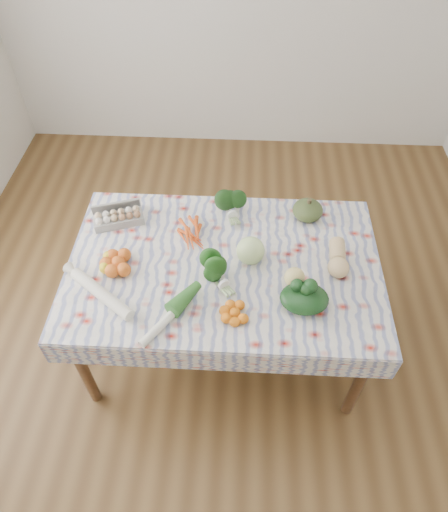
% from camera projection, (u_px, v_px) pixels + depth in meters
% --- Properties ---
extents(ground, '(4.50, 4.50, 0.00)m').
position_uv_depth(ground, '(224.00, 339.00, 2.99)').
color(ground, brown).
rests_on(ground, ground).
extents(dining_table, '(1.60, 1.00, 0.75)m').
position_uv_depth(dining_table, '(224.00, 273.00, 2.48)').
color(dining_table, brown).
rests_on(dining_table, ground).
extents(tablecloth, '(1.66, 1.06, 0.01)m').
position_uv_depth(tablecloth, '(224.00, 264.00, 2.42)').
color(tablecloth, silver).
rests_on(tablecloth, dining_table).
extents(egg_carton, '(0.30, 0.19, 0.07)m').
position_uv_depth(egg_carton, '(119.00, 219.00, 2.59)').
color(egg_carton, '#9D9D98').
rests_on(egg_carton, tablecloth).
extents(carrot_bunch, '(0.24, 0.23, 0.03)m').
position_uv_depth(carrot_bunch, '(191.00, 234.00, 2.54)').
color(carrot_bunch, '#EE581B').
rests_on(carrot_bunch, tablecloth).
extents(kale_bunch, '(0.20, 0.19, 0.14)m').
position_uv_depth(kale_bunch, '(230.00, 205.00, 2.61)').
color(kale_bunch, '#183B13').
rests_on(kale_bunch, tablecloth).
extents(kabocha_squash, '(0.20, 0.20, 0.11)m').
position_uv_depth(kabocha_squash, '(308.00, 210.00, 2.61)').
color(kabocha_squash, '#425328').
rests_on(kabocha_squash, tablecloth).
extents(cabbage, '(0.18, 0.18, 0.15)m').
position_uv_depth(cabbage, '(250.00, 251.00, 2.38)').
color(cabbage, '#C4E48F').
rests_on(cabbage, tablecloth).
extents(butternut_squash, '(0.13, 0.25, 0.11)m').
position_uv_depth(butternut_squash, '(338.00, 257.00, 2.37)').
color(butternut_squash, '#DBB77B').
rests_on(butternut_squash, tablecloth).
extents(orange_cluster, '(0.27, 0.27, 0.08)m').
position_uv_depth(orange_cluster, '(118.00, 262.00, 2.37)').
color(orange_cluster, orange).
rests_on(orange_cluster, tablecloth).
extents(broccoli, '(0.21, 0.21, 0.11)m').
position_uv_depth(broccoli, '(219.00, 276.00, 2.29)').
color(broccoli, '#1D5117').
rests_on(broccoli, tablecloth).
extents(mandarin_cluster, '(0.21, 0.21, 0.05)m').
position_uv_depth(mandarin_cluster, '(235.00, 312.00, 2.18)').
color(mandarin_cluster, orange).
rests_on(mandarin_cluster, tablecloth).
extents(grapefruit, '(0.13, 0.13, 0.10)m').
position_uv_depth(grapefruit, '(295.00, 277.00, 2.29)').
color(grapefruit, '#E9D67B').
rests_on(grapefruit, tablecloth).
extents(spinach_bag, '(0.27, 0.23, 0.10)m').
position_uv_depth(spinach_bag, '(304.00, 298.00, 2.20)').
color(spinach_bag, black).
rests_on(spinach_bag, tablecloth).
extents(daikon, '(0.38, 0.31, 0.06)m').
position_uv_depth(daikon, '(102.00, 294.00, 2.25)').
color(daikon, white).
rests_on(daikon, tablecloth).
extents(leek, '(0.26, 0.36, 0.04)m').
position_uv_depth(leek, '(170.00, 315.00, 2.17)').
color(leek, white).
rests_on(leek, tablecloth).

